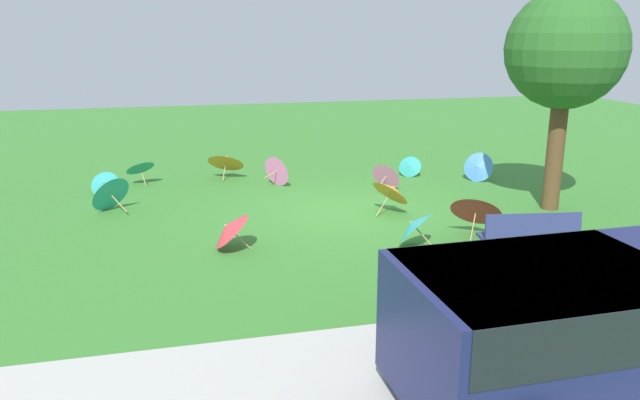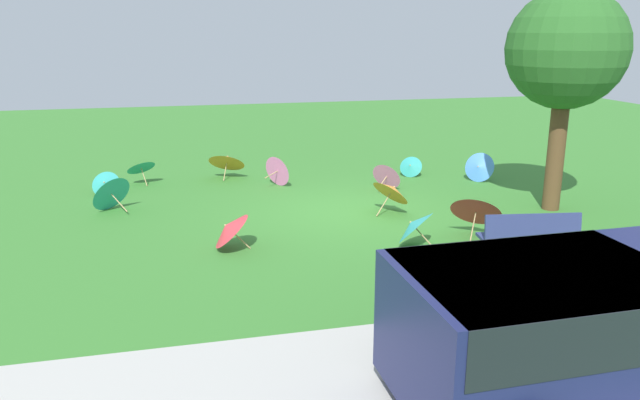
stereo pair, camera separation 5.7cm
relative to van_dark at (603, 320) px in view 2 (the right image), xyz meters
The scene contains 17 objects.
ground 7.34m from the van_dark, 85.26° to the right, with size 40.00×40.00×0.00m, color #387A2D.
road_strip 1.10m from the van_dark, 11.99° to the right, with size 40.00×4.07×0.01m, color #B2AFA8.
van_dark is the anchor object (origin of this frame).
park_bench 3.95m from the van_dark, 111.56° to the right, with size 1.65×0.72×0.90m.
shade_tree 7.82m from the van_dark, 120.01° to the right, with size 2.44×2.44×4.60m.
parasol_teal_0 4.87m from the van_dark, 88.74° to the right, with size 1.03×1.05×0.76m.
parasol_teal_2 10.18m from the van_dark, 56.91° to the right, with size 1.04×1.00×0.83m.
parasol_red_0 6.42m from the van_dark, 58.85° to the right, with size 0.78×0.87×0.73m.
parasol_orange_1 6.96m from the van_dark, 92.11° to the right, with size 1.01×1.05×0.84m.
parasol_blue_0 9.73m from the van_dark, 110.37° to the right, with size 0.80×0.81×0.75m.
parasol_orange_3 11.32m from the van_dark, 75.53° to the right, with size 1.21×1.18×0.84m.
parasol_pink_3 10.01m from the van_dark, 80.47° to the right, with size 0.75×0.79×0.77m.
parasol_teal_3 11.94m from the van_dark, 65.23° to the right, with size 0.93×0.90×0.70m.
parasol_pink_4 8.95m from the van_dark, 95.45° to the right, with size 0.83×0.85×0.71m.
parasol_teal_4 10.22m from the van_dark, 100.69° to the right, with size 0.72×0.68×0.56m.
parasol_red_4 5.31m from the van_dark, 103.81° to the right, with size 1.24×1.21×0.93m.
parasol_teal_5 11.39m from the van_dark, 59.55° to the right, with size 0.73×0.71×0.61m.
Camera 2 is at (3.55, 12.16, 3.78)m, focal length 34.68 mm.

